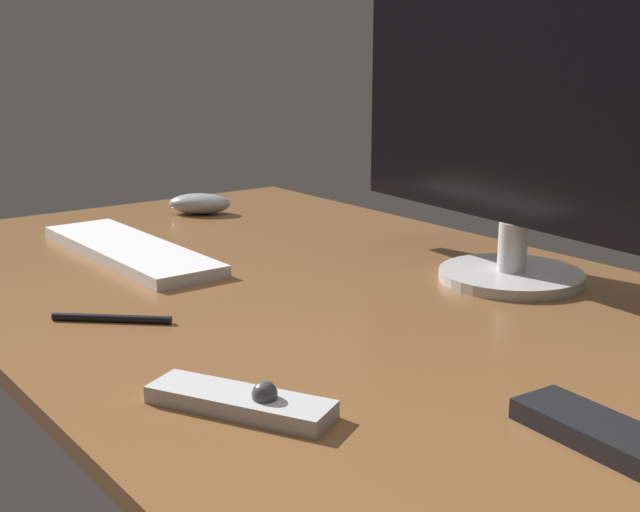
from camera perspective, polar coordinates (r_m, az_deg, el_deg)
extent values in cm
cube|color=brown|center=(112.75, -0.96, -2.55)|extent=(140.00, 84.00, 2.00)
cylinder|color=#BDBDBD|center=(117.71, 12.90, -1.32)|extent=(19.74, 19.74, 1.46)
cylinder|color=#BDBDBD|center=(116.70, 13.01, 0.62)|extent=(3.95, 3.95, 6.76)
cube|color=black|center=(113.77, 13.59, 10.53)|extent=(62.05, 7.60, 33.53)
cube|color=white|center=(131.76, -12.89, 0.41)|extent=(40.92, 11.80, 1.74)
ellipsoid|color=#999EA5|center=(161.78, -8.22, 3.56)|extent=(12.41, 13.06, 3.93)
cube|color=#B7B7BC|center=(75.53, -5.49, -9.89)|extent=(17.54, 12.30, 1.61)
sphere|color=#3F3F44|center=(73.88, -3.80, -9.40)|extent=(2.31, 2.31, 2.31)
cube|color=black|center=(72.21, 19.71, -11.80)|extent=(18.75, 6.84, 1.84)
cylinder|color=black|center=(101.00, -14.04, -4.15)|extent=(10.43, 11.10, 0.93)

